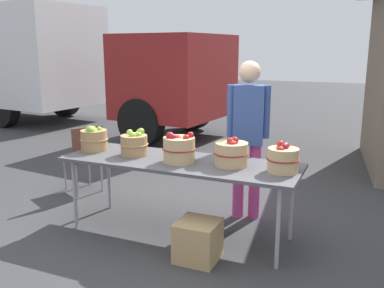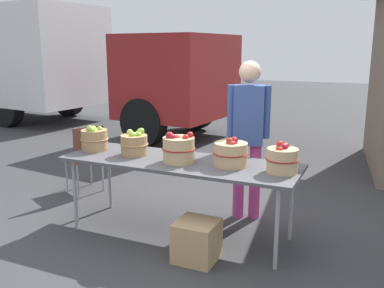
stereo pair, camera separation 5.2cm
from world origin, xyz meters
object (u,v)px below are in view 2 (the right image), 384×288
market_table (179,165)px  produce_crate (197,241)px  apple_basket_green_1 (134,144)px  apple_basket_red_0 (179,149)px  apple_basket_green_0 (94,139)px  box_truck (50,61)px  apple_basket_red_2 (282,159)px  apple_basket_red_1 (231,153)px  vendor_adult (248,128)px  folding_chair (86,153)px

market_table → produce_crate: market_table is taller
apple_basket_green_1 → apple_basket_red_0: bearing=-7.6°
market_table → apple_basket_green_0: apple_basket_green_0 is taller
box_truck → produce_crate: (5.96, -4.92, -1.31)m
apple_basket_green_1 → apple_basket_red_0: apple_basket_red_0 is taller
apple_basket_green_0 → apple_basket_red_2: bearing=-0.0°
apple_basket_green_0 → apple_basket_green_1: 0.49m
apple_basket_green_0 → apple_basket_red_1: (1.51, 0.01, -0.01)m
apple_basket_green_1 → apple_basket_red_1: size_ratio=0.89×
market_table → apple_basket_red_2: 0.99m
vendor_adult → produce_crate: vendor_adult is taller
market_table → box_truck: 7.22m
vendor_adult → box_truck: (-6.07, 3.83, 0.50)m
apple_basket_green_1 → apple_basket_green_0: bearing=-179.9°
apple_basket_green_1 → folding_chair: 1.33m
apple_basket_green_0 → folding_chair: (-0.63, 0.63, -0.37)m
apple_basket_green_1 → folding_chair: bearing=150.6°
apple_basket_green_1 → folding_chair: size_ratio=0.33×
box_truck → apple_basket_red_1: bearing=-29.9°
apple_basket_green_0 → market_table: bearing=-1.1°
market_table → box_truck: bearing=141.2°
apple_basket_red_2 → box_truck: bearing=145.7°
apple_basket_red_0 → produce_crate: (0.35, -0.37, -0.70)m
apple_basket_red_2 → produce_crate: size_ratio=0.82×
apple_basket_red_1 → apple_basket_red_0: bearing=-170.8°
apple_basket_green_1 → apple_basket_red_1: apple_basket_red_1 is taller
market_table → apple_basket_red_1: bearing=3.3°
apple_basket_green_1 → box_truck: box_truck is taller
apple_basket_red_1 → apple_basket_green_0: bearing=-179.6°
market_table → apple_basket_green_0: size_ratio=7.88×
vendor_adult → apple_basket_green_1: bearing=18.3°
apple_basket_red_0 → vendor_adult: (0.46, 0.72, 0.11)m
box_truck → folding_chair: size_ratio=9.17×
folding_chair → apple_basket_green_0: bearing=71.4°
apple_basket_green_1 → apple_basket_red_1: 1.02m
apple_basket_red_2 → produce_crate: 1.02m
apple_basket_red_2 → box_truck: (-6.58, 4.48, 0.62)m
apple_basket_green_1 → vendor_adult: vendor_adult is taller
apple_basket_green_1 → apple_basket_red_2: (1.49, -0.00, 0.00)m
apple_basket_green_0 → box_truck: box_truck is taller
vendor_adult → box_truck: 7.20m
apple_basket_red_0 → apple_basket_red_1: 0.50m
market_table → apple_basket_red_1: 0.53m
box_truck → produce_crate: box_truck is taller
vendor_adult → folding_chair: (-2.10, -0.02, -0.48)m
market_table → apple_basket_red_0: 0.18m
box_truck → market_table: bearing=-32.5°
apple_basket_green_1 → vendor_adult: (0.98, 0.65, 0.12)m
apple_basket_red_1 → market_table: bearing=-176.7°
vendor_adult → apple_basket_red_0: bearing=42.4°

